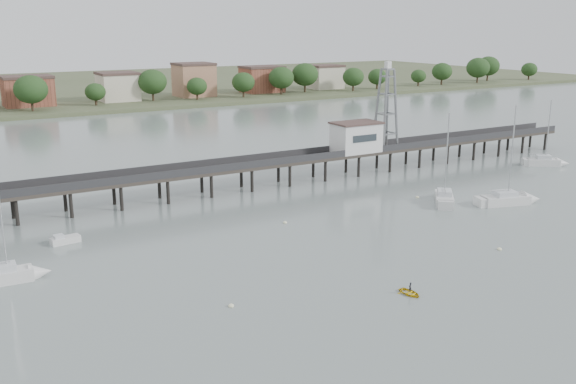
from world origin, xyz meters
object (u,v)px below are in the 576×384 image
object	(u,v)px
sailboat_b	(16,275)
sailboat_d	(515,200)
lattice_tower	(386,109)
sailboat_c	(444,197)
pier	(227,169)
white_tender	(65,240)
yellow_dinghy	(410,294)
sailboat_e	(549,162)

from	to	relation	value
sailboat_b	sailboat_d	world-z (taller)	sailboat_d
lattice_tower	sailboat_c	size ratio (longest dim) A/B	1.09
pier	sailboat_d	size ratio (longest dim) A/B	9.67
pier	sailboat_b	world-z (taller)	sailboat_b
sailboat_d	white_tender	xyz separation A→B (m)	(-61.37, 15.36, -0.22)
white_tender	yellow_dinghy	size ratio (longest dim) A/B	1.42
sailboat_b	white_tender	size ratio (longest dim) A/B	3.46
lattice_tower	white_tender	size ratio (longest dim) A/B	4.34
sailboat_b	lattice_tower	bearing A→B (deg)	20.37
sailboat_d	sailboat_c	xyz separation A→B (m)	(-7.90, 6.56, 0.01)
sailboat_e	sailboat_d	world-z (taller)	sailboat_d
sailboat_e	yellow_dinghy	size ratio (longest dim) A/B	5.14
sailboat_e	sailboat_d	size ratio (longest dim) A/B	0.84
sailboat_d	white_tender	size ratio (longest dim) A/B	4.34
white_tender	sailboat_b	bearing A→B (deg)	-132.21
lattice_tower	yellow_dinghy	bearing A→B (deg)	-126.02
lattice_tower	sailboat_b	world-z (taller)	lattice_tower
sailboat_b	white_tender	distance (m)	11.80
sailboat_e	sailboat_b	size ratio (longest dim) A/B	1.05
sailboat_c	yellow_dinghy	world-z (taller)	sailboat_c
lattice_tower	sailboat_e	world-z (taller)	lattice_tower
lattice_tower	yellow_dinghy	xyz separation A→B (m)	(-32.88, -45.22, -11.10)
lattice_tower	yellow_dinghy	size ratio (longest dim) A/B	6.14
sailboat_d	sailboat_c	distance (m)	10.27
sailboat_e	lattice_tower	bearing A→B (deg)	-169.97
yellow_dinghy	sailboat_b	bearing A→B (deg)	140.28
lattice_tower	white_tender	world-z (taller)	lattice_tower
sailboat_b	white_tender	world-z (taller)	sailboat_b
lattice_tower	sailboat_c	world-z (taller)	lattice_tower
pier	sailboat_e	xyz separation A→B (m)	(60.62, -12.81, -3.15)
pier	lattice_tower	size ratio (longest dim) A/B	9.68
sailboat_b	sailboat_d	distance (m)	68.46
sailboat_b	sailboat_c	distance (m)	60.33
pier	sailboat_e	bearing A→B (deg)	-11.93
sailboat_e	white_tender	distance (m)	88.09
pier	sailboat_b	size ratio (longest dim) A/B	12.12
pier	sailboat_d	bearing A→B (deg)	-39.24
sailboat_e	sailboat_d	bearing A→B (deg)	-117.13
sailboat_d	lattice_tower	bearing A→B (deg)	111.26
sailboat_e	sailboat_c	distance (m)	35.61
pier	yellow_dinghy	world-z (taller)	pier
lattice_tower	sailboat_d	xyz separation A→B (m)	(2.39, -27.68, -10.47)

